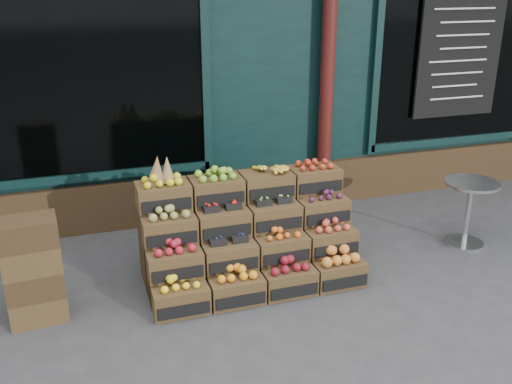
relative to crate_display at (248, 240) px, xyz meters
name	(u,v)px	position (x,y,z in m)	size (l,w,h in m)	color
ground	(297,293)	(0.35, -0.50, -0.41)	(60.00, 60.00, 0.00)	#38383A
shop_facade	(183,12)	(0.36, 4.61, 1.98)	(12.00, 6.24, 4.80)	black
crate_display	(248,240)	(0.00, 0.00, 0.00)	(2.14, 1.05, 1.34)	#4A351D
spare_crates	(33,270)	(-2.05, -0.16, 0.08)	(0.52, 0.38, 0.99)	#4A351D
bistro_table	(469,206)	(2.64, -0.08, 0.07)	(0.62, 0.62, 0.77)	silver
shopkeeper	(107,137)	(-1.17, 2.30, 0.61)	(0.74, 0.49, 2.04)	#154B25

